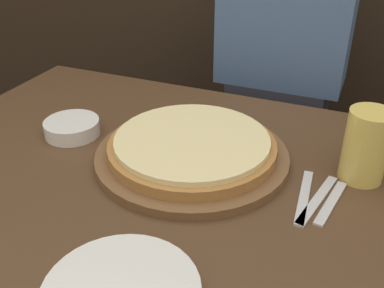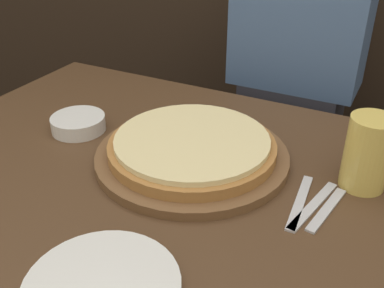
{
  "view_description": "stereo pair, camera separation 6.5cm",
  "coord_description": "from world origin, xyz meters",
  "views": [
    {
      "loc": [
        0.25,
        -0.66,
        1.24
      ],
      "look_at": [
        -0.07,
        0.1,
        0.76
      ],
      "focal_mm": 42.0,
      "sensor_mm": 36.0,
      "label": 1
    },
    {
      "loc": [
        0.31,
        -0.63,
        1.24
      ],
      "look_at": [
        -0.07,
        0.1,
        0.76
      ],
      "focal_mm": 42.0,
      "sensor_mm": 36.0,
      "label": 2
    }
  ],
  "objects": [
    {
      "name": "pizza_on_board",
      "position": [
        -0.07,
        0.1,
        0.75
      ],
      "size": [
        0.42,
        0.42,
        0.06
      ],
      "color": "brown",
      "rests_on": "dining_table"
    },
    {
      "name": "beer_glass",
      "position": [
        0.27,
        0.17,
        0.8
      ],
      "size": [
        0.09,
        0.09,
        0.15
      ],
      "color": "#E5C65B",
      "rests_on": "dining_table"
    },
    {
      "name": "side_bowl",
      "position": [
        -0.38,
        0.1,
        0.74
      ],
      "size": [
        0.13,
        0.13,
        0.04
      ],
      "color": "white",
      "rests_on": "dining_table"
    },
    {
      "name": "fork",
      "position": [
        0.18,
        0.06,
        0.73
      ],
      "size": [
        0.03,
        0.18,
        0.0
      ],
      "color": "silver",
      "rests_on": "dining_table"
    },
    {
      "name": "dinner_knife",
      "position": [
        0.2,
        0.06,
        0.73
      ],
      "size": [
        0.05,
        0.18,
        0.0
      ],
      "color": "silver",
      "rests_on": "dining_table"
    },
    {
      "name": "spoon",
      "position": [
        0.23,
        0.06,
        0.73
      ],
      "size": [
        0.04,
        0.15,
        0.0
      ],
      "color": "silver",
      "rests_on": "dining_table"
    },
    {
      "name": "diner_person",
      "position": [
        -0.01,
        0.68,
        0.63
      ],
      "size": [
        0.38,
        0.2,
        1.3
      ],
      "color": "#33333D",
      "rests_on": "ground_plane"
    }
  ]
}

